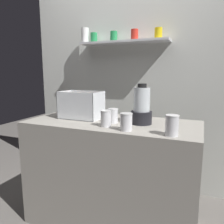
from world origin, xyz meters
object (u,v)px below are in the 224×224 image
carrot_display_bin (81,110)px  juice_cup_mango_middle (126,123)px  juice_cup_pomegranate_far_left (106,119)px  blender_pitcher (142,108)px  juice_cup_orange_left (113,117)px  juice_cup_beet_right (172,127)px

carrot_display_bin → juice_cup_mango_middle: carrot_display_bin is taller
carrot_display_bin → juice_cup_pomegranate_far_left: 0.39m
blender_pitcher → juice_cup_orange_left: blender_pitcher is taller
carrot_display_bin → blender_pitcher: size_ratio=1.13×
juice_cup_orange_left → juice_cup_beet_right: (0.48, -0.20, 0.01)m
juice_cup_mango_middle → juice_cup_beet_right: size_ratio=0.91×
blender_pitcher → juice_cup_mango_middle: bearing=-100.2°
juice_cup_beet_right → juice_cup_mango_middle: bearing=177.8°
blender_pitcher → juice_cup_orange_left: 0.24m
juice_cup_pomegranate_far_left → juice_cup_beet_right: 0.49m
juice_cup_pomegranate_far_left → juice_cup_mango_middle: bearing=-16.0°
juice_cup_pomegranate_far_left → juice_cup_beet_right: size_ratio=0.91×
juice_cup_orange_left → juice_cup_beet_right: 0.52m
blender_pitcher → carrot_display_bin: bearing=178.1°
juice_cup_orange_left → juice_cup_mango_middle: juice_cup_mango_middle is taller
carrot_display_bin → juice_cup_beet_right: 0.86m
juice_cup_mango_middle → carrot_display_bin: bearing=153.1°
blender_pitcher → juice_cup_beet_right: (0.27, -0.25, -0.07)m
carrot_display_bin → juice_cup_orange_left: size_ratio=3.08×
juice_cup_orange_left → juice_cup_beet_right: bearing=-22.3°
blender_pitcher → juice_cup_beet_right: size_ratio=2.34×
juice_cup_pomegranate_far_left → juice_cup_beet_right: juice_cup_beet_right is taller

